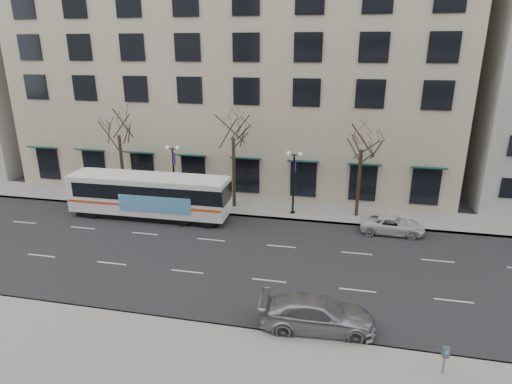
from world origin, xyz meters
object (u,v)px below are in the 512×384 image
(tree_far_mid, at_px, (233,126))
(white_pickup, at_px, (392,225))
(silver_car, at_px, (317,314))
(lamp_post_left, at_px, (174,173))
(tree_far_right, at_px, (362,137))
(tree_far_left, at_px, (118,124))
(city_bus, at_px, (150,195))
(lamp_post_right, at_px, (294,180))
(pay_station, at_px, (445,354))

(tree_far_mid, bearing_deg, white_pickup, -11.76)
(silver_car, bearing_deg, lamp_post_left, 37.89)
(tree_far_right, bearing_deg, tree_far_left, 180.00)
(tree_far_right, distance_m, city_bus, 16.88)
(tree_far_right, bearing_deg, white_pickup, -46.23)
(lamp_post_left, height_order, lamp_post_right, same)
(city_bus, bearing_deg, silver_car, -40.30)
(lamp_post_right, relative_size, white_pickup, 1.15)
(tree_far_right, height_order, silver_car, tree_far_right)
(tree_far_mid, bearing_deg, silver_car, -61.80)
(tree_far_left, bearing_deg, city_bus, -39.46)
(tree_far_mid, height_order, city_bus, tree_far_mid)
(tree_far_left, relative_size, pay_station, 6.70)
(tree_far_mid, bearing_deg, city_bus, -150.27)
(silver_car, bearing_deg, tree_far_mid, 23.94)
(silver_car, xyz_separation_m, white_pickup, (4.45, 12.40, -0.16))
(city_bus, height_order, silver_car, city_bus)
(tree_far_mid, distance_m, lamp_post_left, 6.40)
(silver_car, relative_size, white_pickup, 1.20)
(tree_far_left, distance_m, pay_station, 29.43)
(tree_far_right, height_order, lamp_post_right, tree_far_right)
(lamp_post_left, height_order, silver_car, lamp_post_left)
(city_bus, bearing_deg, tree_far_mid, 29.24)
(tree_far_right, height_order, pay_station, tree_far_right)
(city_bus, height_order, white_pickup, city_bus)
(city_bus, bearing_deg, lamp_post_right, 13.77)
(lamp_post_right, xyz_separation_m, silver_car, (3.04, -14.40, -2.15))
(tree_far_left, relative_size, tree_far_mid, 0.98)
(tree_far_left, bearing_deg, tree_far_right, 0.00)
(silver_car, xyz_separation_m, pay_station, (5.26, -2.05, 0.26))
(tree_far_mid, relative_size, lamp_post_left, 1.64)
(lamp_post_left, xyz_separation_m, pay_station, (18.30, -16.45, -1.89))
(tree_far_left, relative_size, white_pickup, 1.84)
(tree_far_left, distance_m, lamp_post_right, 15.48)
(tree_far_mid, relative_size, white_pickup, 1.89)
(white_pickup, bearing_deg, silver_car, 160.80)
(lamp_post_left, xyz_separation_m, silver_car, (13.04, -14.40, -2.15))
(lamp_post_left, bearing_deg, city_bus, -108.23)
(tree_far_left, distance_m, silver_car, 24.20)
(tree_far_left, xyz_separation_m, tree_far_mid, (10.00, 0.00, 0.21))
(lamp_post_left, height_order, white_pickup, lamp_post_left)
(tree_far_right, xyz_separation_m, white_pickup, (2.49, -2.60, -5.79))
(city_bus, bearing_deg, white_pickup, 1.92)
(lamp_post_left, bearing_deg, pay_station, -41.96)
(tree_far_left, height_order, tree_far_mid, tree_far_mid)
(tree_far_left, xyz_separation_m, lamp_post_right, (15.01, -0.60, -3.75))
(lamp_post_left, bearing_deg, tree_far_mid, 6.85)
(tree_far_left, distance_m, city_bus, 7.17)
(lamp_post_right, xyz_separation_m, white_pickup, (7.48, -2.00, -2.31))
(lamp_post_left, relative_size, white_pickup, 1.15)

